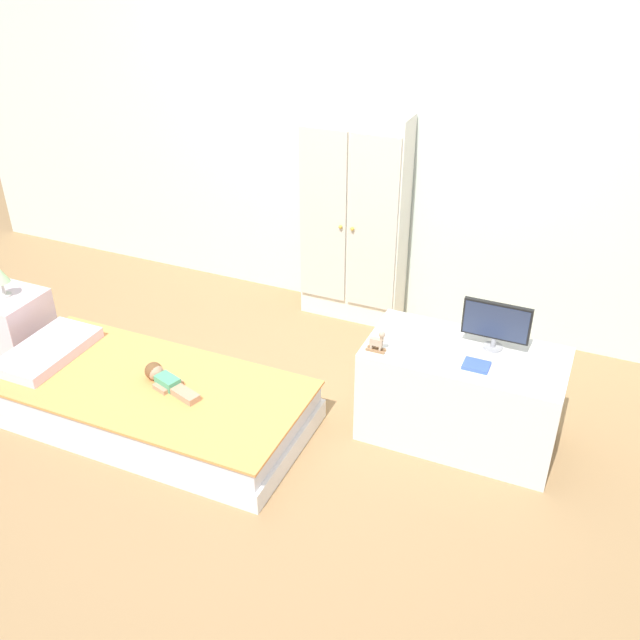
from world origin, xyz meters
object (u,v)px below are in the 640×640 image
nightstand (13,325)px  tv_stand (461,395)px  bed (150,401)px  doll (162,378)px  table_lamp (0,276)px  rocking_horse_toy (378,342)px  tv_monitor (496,323)px  book_blue (476,365)px  wardrobe (354,220)px

nightstand → tv_stand: (2.73, 0.32, 0.06)m
bed → doll: bearing=20.6°
table_lamp → rocking_horse_toy: (2.32, 0.15, 0.05)m
table_lamp → tv_monitor: bearing=8.0°
bed → table_lamp: size_ratio=8.80×
doll → rocking_horse_toy: 1.18m
rocking_horse_toy → nightstand: bearing=-176.4°
doll → tv_stand: tv_stand is taller
tv_monitor → book_blue: bearing=-100.7°
table_lamp → book_blue: size_ratio=1.57×
doll → tv_stand: size_ratio=0.39×
tv_monitor → wardrobe: bearing=140.6°
bed → doll: (0.08, 0.03, 0.16)m
nightstand → rocking_horse_toy: rocking_horse_toy is taller
doll → book_blue: book_blue is taller
doll → tv_monitor: tv_monitor is taller
tv_stand → table_lamp: bearing=-173.4°
table_lamp → wardrobe: 2.18m
doll → nightstand: (-1.24, 0.18, -0.07)m
wardrobe → tv_stand: bearing=-45.1°
tv_stand → rocking_horse_toy: bearing=-157.3°
bed → tv_monitor: size_ratio=5.21×
bed → wardrobe: bearing=68.8°
wardrobe → book_blue: wardrobe is taller
doll → tv_monitor: size_ratio=1.15×
tv_stand → doll: bearing=-161.5°
book_blue → tv_monitor: bearing=79.3°
tv_monitor → tv_stand: bearing=-142.7°
table_lamp → book_blue: 2.81m
bed → wardrobe: size_ratio=1.25×
table_lamp → tv_stand: size_ratio=0.20×
wardrobe → tv_monitor: (1.10, -0.90, -0.01)m
wardrobe → book_blue: bearing=-46.1°
nightstand → table_lamp: size_ratio=2.08×
tv_monitor → book_blue: size_ratio=2.66×
doll → tv_monitor: 1.76m
wardrobe → rocking_horse_toy: (0.58, -1.16, -0.10)m
tv_monitor → rocking_horse_toy: bearing=-153.8°
doll → nightstand: size_ratio=0.94×
nightstand → book_blue: book_blue is taller
tv_stand → rocking_horse_toy: (-0.41, -0.17, 0.32)m
tv_monitor → rocking_horse_toy: tv_monitor is taller
wardrobe → tv_stand: size_ratio=1.40×
doll → table_lamp: (-1.24, 0.18, 0.27)m
doll → book_blue: size_ratio=3.06×
tv_stand → rocking_horse_toy: 0.55m
doll → table_lamp: bearing=171.6°
nightstand → tv_stand: tv_stand is taller
rocking_horse_toy → bed: bearing=-162.9°
doll → bed: bearing=-159.4°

